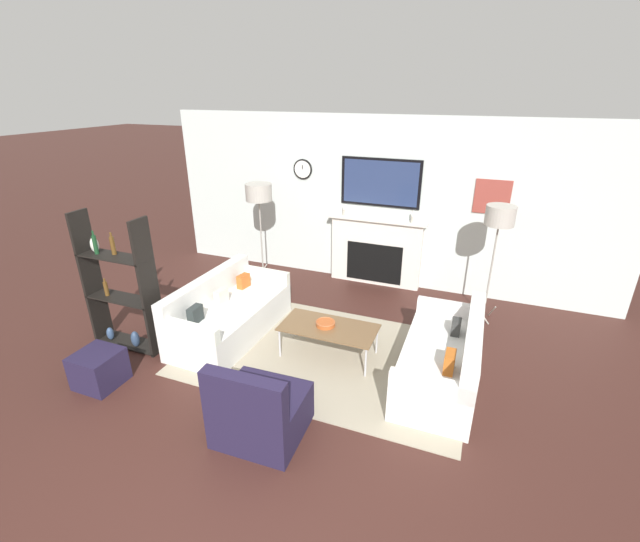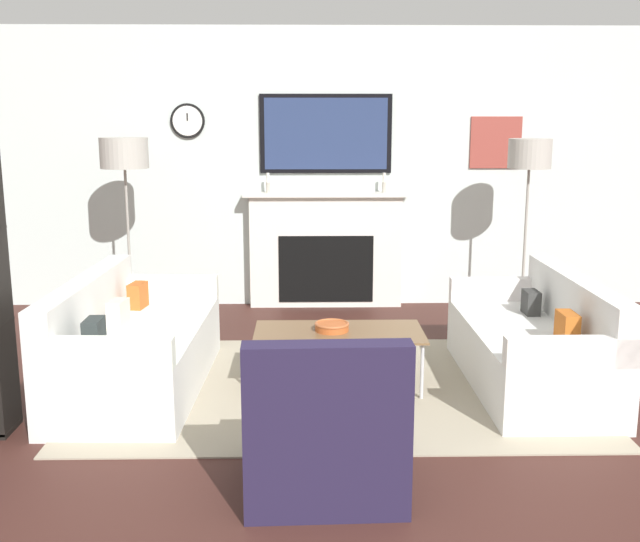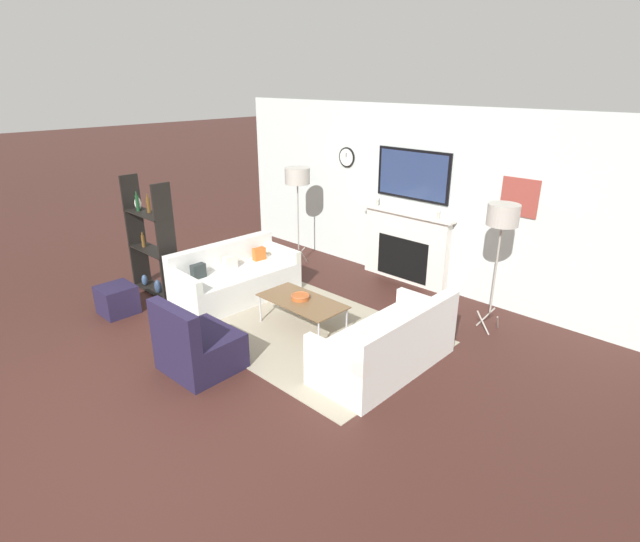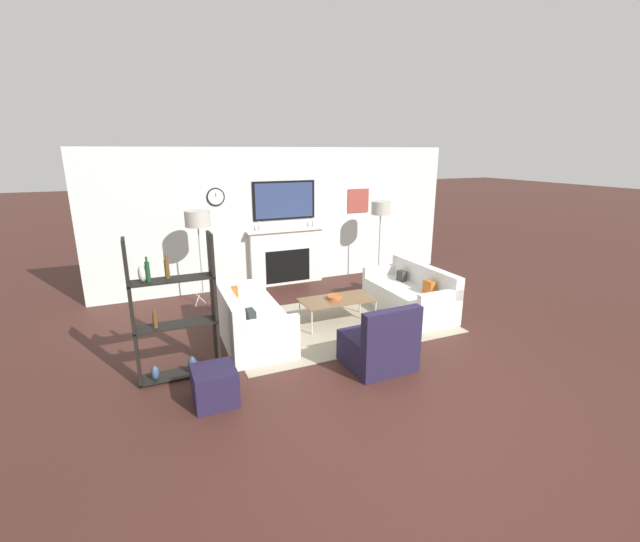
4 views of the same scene
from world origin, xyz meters
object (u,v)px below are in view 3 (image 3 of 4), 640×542
object	(u,v)px
armchair	(197,347)
floor_lamp_right	(503,217)
decorative_bowl	(300,297)
couch_left	(235,280)
shelf_unit	(151,242)
couch_right	(387,347)
ottoman	(117,300)
floor_lamp_left	(297,177)
coffee_table	(302,302)

from	to	relation	value
armchair	floor_lamp_right	world-z (taller)	floor_lamp_right
decorative_bowl	floor_lamp_right	world-z (taller)	floor_lamp_right
couch_left	shelf_unit	size ratio (longest dim) A/B	1.05
couch_left	shelf_unit	xyz separation A→B (m)	(-1.05, -0.70, 0.51)
couch_left	armchair	distance (m)	1.95
decorative_bowl	shelf_unit	distance (m)	2.56
couch_right	ottoman	world-z (taller)	couch_right
couch_right	ottoman	distance (m)	3.82
floor_lamp_right	ottoman	size ratio (longest dim) A/B	3.70
couch_left	floor_lamp_right	world-z (taller)	floor_lamp_right
floor_lamp_left	floor_lamp_right	bearing A→B (deg)	0.00
couch_left	ottoman	distance (m)	1.63
armchair	coffee_table	xyz separation A→B (m)	(0.14, 1.48, 0.10)
coffee_table	armchair	bearing A→B (deg)	-95.28
couch_right	shelf_unit	bearing A→B (deg)	-169.65
couch_right	decorative_bowl	distance (m)	1.42
armchair	decorative_bowl	size ratio (longest dim) A/B	3.55
floor_lamp_left	shelf_unit	world-z (taller)	shelf_unit
armchair	ottoman	size ratio (longest dim) A/B	1.89
couch_right	floor_lamp_left	world-z (taller)	floor_lamp_left
couch_right	floor_lamp_left	bearing A→B (deg)	152.22
shelf_unit	armchair	bearing A→B (deg)	-18.29
coffee_table	floor_lamp_right	distance (m)	2.66
ottoman	couch_left	bearing A→B (deg)	62.36
coffee_table	ottoman	distance (m)	2.62
decorative_bowl	couch_left	bearing A→B (deg)	-179.05
decorative_bowl	floor_lamp_right	distance (m)	2.66
ottoman	couch_right	bearing A→B (deg)	22.15
coffee_table	decorative_bowl	distance (m)	0.08
couch_right	coffee_table	bearing A→B (deg)	179.67
floor_lamp_right	ottoman	world-z (taller)	floor_lamp_right
floor_lamp_right	armchair	bearing A→B (deg)	-120.96
floor_lamp_left	shelf_unit	distance (m)	2.57
decorative_bowl	ottoman	size ratio (longest dim) A/B	0.53
floor_lamp_left	ottoman	size ratio (longest dim) A/B	3.73
coffee_table	decorative_bowl	bearing A→B (deg)	161.09
couch_right	floor_lamp_right	size ratio (longest dim) A/B	1.04
couch_right	ottoman	size ratio (longest dim) A/B	3.84
couch_left	coffee_table	size ratio (longest dim) A/B	1.57
couch_left	ottoman	size ratio (longest dim) A/B	4.04
couch_right	floor_lamp_right	xyz separation A→B (m)	(0.39, 1.67, 1.23)
couch_left	coffee_table	world-z (taller)	couch_left
floor_lamp_left	floor_lamp_right	size ratio (longest dim) A/B	1.01
armchair	shelf_unit	world-z (taller)	shelf_unit
couch_left	shelf_unit	world-z (taller)	shelf_unit
couch_left	floor_lamp_left	distance (m)	2.11
coffee_table	ottoman	xyz separation A→B (m)	(-2.18, -1.45, -0.18)
decorative_bowl	shelf_unit	world-z (taller)	shelf_unit
armchair	coffee_table	size ratio (longest dim) A/B	0.73
couch_left	couch_right	xyz separation A→B (m)	(2.78, -0.00, -0.00)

